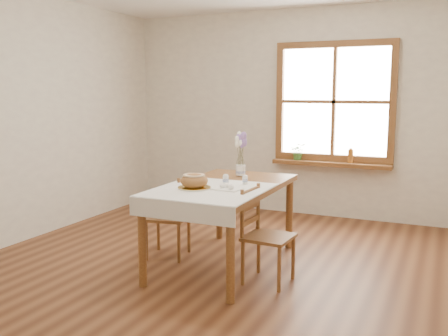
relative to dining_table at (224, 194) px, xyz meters
The scene contains 18 objects.
ground 0.73m from the dining_table, 90.00° to the right, with size 5.00×5.00×0.00m, color brown.
room_walls 1.08m from the dining_table, 90.00° to the right, with size 4.60×5.10×2.65m.
window 2.36m from the dining_table, 77.02° to the left, with size 1.46×0.08×1.46m.
window_sill 2.16m from the dining_table, 76.61° to the left, with size 1.46×0.20×0.05m.
dining_table is the anchor object (origin of this frame).
table_linen 0.32m from the dining_table, 90.00° to the right, with size 0.91×0.99×0.01m, color white.
chair_left 0.65m from the dining_table, behind, with size 0.37×0.39×0.80m, color brown, non-canonical shape.
chair_right 0.62m from the dining_table, 24.09° to the right, with size 0.37×0.39×0.80m, color brown, non-canonical shape.
bread_plate 0.37m from the dining_table, 111.39° to the right, with size 0.27×0.27×0.01m, color white.
bread_loaf 0.39m from the dining_table, 111.39° to the right, with size 0.23×0.23×0.13m, color olive.
egg_napkin 0.29m from the dining_table, 59.32° to the right, with size 0.23×0.19×0.01m, color white.
eggs 0.30m from the dining_table, 59.32° to the right, with size 0.18×0.16×0.04m, color white, non-canonical shape.
salt_shaker 0.16m from the dining_table, 54.34° to the right, with size 0.05×0.05×0.10m, color white.
pepper_shaker 0.24m from the dining_table, ahead, with size 0.05×0.05×0.09m, color white.
flower_vase 0.50m from the dining_table, 94.68° to the left, with size 0.09×0.09×0.10m, color white.
lavender_bouquet 0.59m from the dining_table, 94.68° to the left, with size 0.17×0.17×0.31m, color #805DA5, non-canonical shape.
potted_plant 2.11m from the dining_table, 87.80° to the left, with size 0.19×0.21×0.17m, color #396B2B.
amber_bottle 2.23m from the dining_table, 70.69° to the left, with size 0.06×0.06×0.18m, color #A55D1E.
Camera 1 is at (1.82, -3.71, 1.58)m, focal length 40.00 mm.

